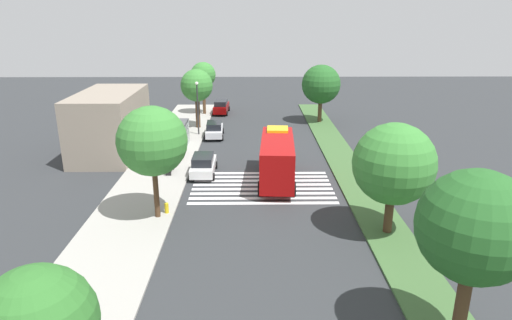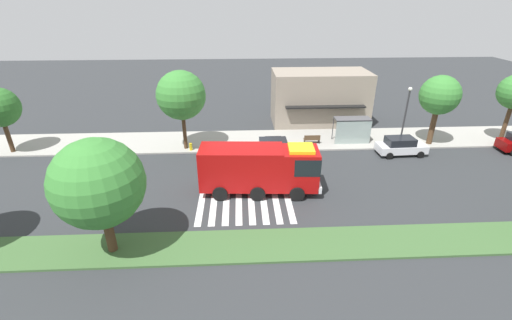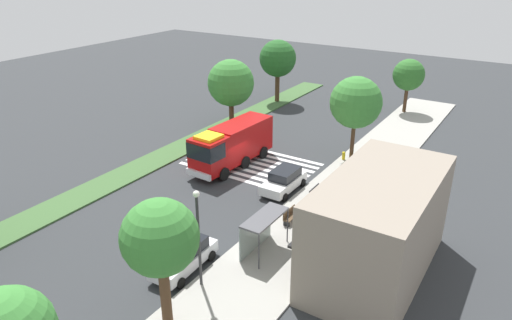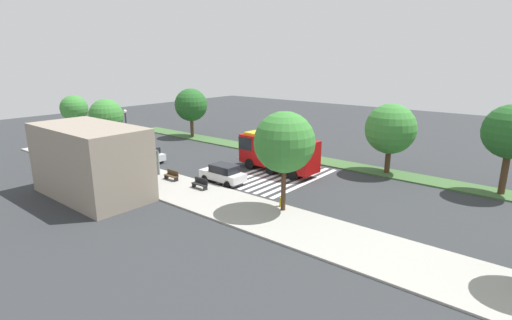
{
  "view_description": "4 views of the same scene",
  "coord_description": "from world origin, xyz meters",
  "px_view_note": "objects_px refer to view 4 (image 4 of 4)",
  "views": [
    {
      "loc": [
        -34.74,
        0.82,
        13.16
      ],
      "look_at": [
        -0.5,
        0.47,
        1.74
      ],
      "focal_mm": 31.45,
      "sensor_mm": 36.0,
      "label": 1
    },
    {
      "loc": [
        -2.25,
        -23.81,
        13.51
      ],
      "look_at": [
        -1.0,
        1.28,
        1.47
      ],
      "focal_mm": 24.12,
      "sensor_mm": 36.0,
      "label": 2
    },
    {
      "loc": [
        29.72,
        20.6,
        16.94
      ],
      "look_at": [
        -0.45,
        1.47,
        1.29
      ],
      "focal_mm": 32.99,
      "sensor_mm": 36.0,
      "label": 3
    },
    {
      "loc": [
        -23.12,
        29.29,
        11.17
      ],
      "look_at": [
        0.89,
        0.09,
        1.19
      ],
      "focal_mm": 26.97,
      "sensor_mm": 36.0,
      "label": 4
    }
  ],
  "objects_px": {
    "bench_west_of_shelter": "(200,183)",
    "sidewalk_tree_east": "(106,116)",
    "sidewalk_tree_far_east": "(74,109)",
    "median_tree_far_west": "(511,132)",
    "parked_car_east": "(92,140)",
    "bus_stop_shelter": "(145,155)",
    "fire_truck": "(276,151)",
    "median_tree_center": "(191,105)",
    "bench_near_shelter": "(172,175)",
    "median_tree_west": "(391,129)",
    "street_lamp": "(127,132)",
    "fire_hydrant": "(281,202)",
    "parked_car_mid": "(147,154)",
    "parked_car_west": "(223,173)",
    "sidewalk_tree_west": "(284,142)"
  },
  "relations": [
    {
      "from": "parked_car_east",
      "to": "median_tree_far_west",
      "type": "distance_m",
      "value": 46.28
    },
    {
      "from": "parked_car_east",
      "to": "fire_hydrant",
      "type": "height_order",
      "value": "parked_car_east"
    },
    {
      "from": "bench_west_of_shelter",
      "to": "sidewalk_tree_east",
      "type": "bearing_deg",
      "value": -2.16
    },
    {
      "from": "sidewalk_tree_east",
      "to": "median_tree_west",
      "type": "relative_size",
      "value": 0.98
    },
    {
      "from": "bus_stop_shelter",
      "to": "sidewalk_tree_east",
      "type": "relative_size",
      "value": 0.52
    },
    {
      "from": "median_tree_west",
      "to": "sidewalk_tree_east",
      "type": "bearing_deg",
      "value": 29.05
    },
    {
      "from": "parked_car_mid",
      "to": "bench_west_of_shelter",
      "type": "relative_size",
      "value": 2.84
    },
    {
      "from": "sidewalk_tree_west",
      "to": "parked_car_east",
      "type": "bearing_deg",
      "value": -3.9
    },
    {
      "from": "fire_truck",
      "to": "bench_west_of_shelter",
      "type": "bearing_deg",
      "value": 83.08
    },
    {
      "from": "bench_west_of_shelter",
      "to": "fire_hydrant",
      "type": "relative_size",
      "value": 2.29
    },
    {
      "from": "sidewalk_tree_west",
      "to": "median_tree_far_west",
      "type": "height_order",
      "value": "median_tree_far_west"
    },
    {
      "from": "bench_west_of_shelter",
      "to": "parked_car_mid",
      "type": "bearing_deg",
      "value": -13.41
    },
    {
      "from": "street_lamp",
      "to": "sidewalk_tree_far_east",
      "type": "xyz_separation_m",
      "value": [
        10.54,
        0.4,
        1.63
      ]
    },
    {
      "from": "street_lamp",
      "to": "median_tree_center",
      "type": "bearing_deg",
      "value": -67.69
    },
    {
      "from": "sidewalk_tree_east",
      "to": "sidewalk_tree_far_east",
      "type": "height_order",
      "value": "sidewalk_tree_east"
    },
    {
      "from": "parked_car_west",
      "to": "median_tree_west",
      "type": "distance_m",
      "value": 16.83
    },
    {
      "from": "median_tree_west",
      "to": "fire_truck",
      "type": "bearing_deg",
      "value": 34.72
    },
    {
      "from": "bench_west_of_shelter",
      "to": "street_lamp",
      "type": "xyz_separation_m",
      "value": [
        12.47,
        -0.99,
        3.0
      ]
    },
    {
      "from": "fire_truck",
      "to": "median_tree_center",
      "type": "height_order",
      "value": "median_tree_center"
    },
    {
      "from": "parked_car_east",
      "to": "median_tree_west",
      "type": "height_order",
      "value": "median_tree_west"
    },
    {
      "from": "parked_car_east",
      "to": "sidewalk_tree_east",
      "type": "distance_m",
      "value": 9.29
    },
    {
      "from": "sidewalk_tree_east",
      "to": "sidewalk_tree_far_east",
      "type": "bearing_deg",
      "value": -0.0
    },
    {
      "from": "parked_car_west",
      "to": "fire_hydrant",
      "type": "bearing_deg",
      "value": 167.9
    },
    {
      "from": "fire_hydrant",
      "to": "fire_truck",
      "type": "bearing_deg",
      "value": -50.9
    },
    {
      "from": "parked_car_mid",
      "to": "parked_car_east",
      "type": "height_order",
      "value": "parked_car_east"
    },
    {
      "from": "parked_car_east",
      "to": "bus_stop_shelter",
      "type": "xyz_separation_m",
      "value": [
        -15.79,
        2.81,
        0.96
      ]
    },
    {
      "from": "bench_near_shelter",
      "to": "median_tree_far_west",
      "type": "bearing_deg",
      "value": -148.12
    },
    {
      "from": "median_tree_center",
      "to": "fire_truck",
      "type": "bearing_deg",
      "value": 162.31
    },
    {
      "from": "street_lamp",
      "to": "fire_hydrant",
      "type": "distance_m",
      "value": 20.67
    },
    {
      "from": "bench_near_shelter",
      "to": "median_tree_west",
      "type": "relative_size",
      "value": 0.23
    },
    {
      "from": "parked_car_east",
      "to": "median_tree_center",
      "type": "distance_m",
      "value": 14.11
    },
    {
      "from": "parked_car_mid",
      "to": "sidewalk_tree_east",
      "type": "relative_size",
      "value": 0.67
    },
    {
      "from": "bench_west_of_shelter",
      "to": "median_tree_center",
      "type": "height_order",
      "value": "median_tree_center"
    },
    {
      "from": "median_tree_center",
      "to": "parked_car_east",
      "type": "bearing_deg",
      "value": 66.73
    },
    {
      "from": "bus_stop_shelter",
      "to": "fire_truck",
      "type": "bearing_deg",
      "value": -136.83
    },
    {
      "from": "bench_west_of_shelter",
      "to": "sidewalk_tree_far_east",
      "type": "height_order",
      "value": "sidewalk_tree_far_east"
    },
    {
      "from": "parked_car_west",
      "to": "median_tree_far_west",
      "type": "height_order",
      "value": "median_tree_far_west"
    },
    {
      "from": "sidewalk_tree_west",
      "to": "median_tree_west",
      "type": "distance_m",
      "value": 14.88
    },
    {
      "from": "bench_west_of_shelter",
      "to": "median_tree_far_west",
      "type": "distance_m",
      "value": 26.12
    },
    {
      "from": "fire_truck",
      "to": "median_tree_far_west",
      "type": "height_order",
      "value": "median_tree_far_west"
    },
    {
      "from": "parked_car_east",
      "to": "median_tree_far_west",
      "type": "xyz_separation_m",
      "value": [
        -44.34,
        -12.49,
        4.48
      ]
    },
    {
      "from": "parked_car_east",
      "to": "sidewalk_tree_west",
      "type": "relative_size",
      "value": 0.64
    },
    {
      "from": "sidewalk_tree_far_east",
      "to": "median_tree_far_west",
      "type": "bearing_deg",
      "value": -161.41
    },
    {
      "from": "sidewalk_tree_east",
      "to": "median_tree_center",
      "type": "xyz_separation_m",
      "value": [
        2.68,
        -14.68,
        -0.28
      ]
    },
    {
      "from": "bench_near_shelter",
      "to": "median_tree_far_west",
      "type": "height_order",
      "value": "median_tree_far_west"
    },
    {
      "from": "fire_truck",
      "to": "fire_hydrant",
      "type": "distance_m",
      "value": 10.21
    },
    {
      "from": "median_tree_center",
      "to": "parked_car_mid",
      "type": "bearing_deg",
      "value": 117.95
    },
    {
      "from": "fire_truck",
      "to": "bench_west_of_shelter",
      "type": "relative_size",
      "value": 5.63
    },
    {
      "from": "street_lamp",
      "to": "median_tree_center",
      "type": "height_order",
      "value": "median_tree_center"
    },
    {
      "from": "street_lamp",
      "to": "bench_near_shelter",
      "type": "bearing_deg",
      "value": 173.4
    }
  ]
}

